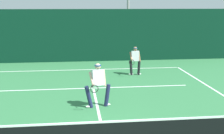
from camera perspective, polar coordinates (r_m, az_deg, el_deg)
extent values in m
cube|color=white|center=(18.33, -4.24, -0.47)|extent=(10.89, 0.10, 0.01)
cube|color=white|center=(14.32, -3.49, -3.91)|extent=(8.88, 0.10, 0.01)
cube|color=white|center=(11.11, -2.46, -8.56)|extent=(0.10, 6.40, 0.01)
cube|color=white|center=(7.79, -0.72, -10.11)|extent=(11.75, 0.03, 0.05)
cylinder|color=#1E234C|center=(11.76, -0.89, -5.24)|extent=(0.29, 0.20, 0.86)
cylinder|color=#1E234C|center=(11.58, -4.31, -5.54)|extent=(0.34, 0.21, 0.86)
ellipsoid|color=white|center=(11.87, -0.89, -6.98)|extent=(0.28, 0.16, 0.09)
ellipsoid|color=white|center=(11.70, -4.28, -7.30)|extent=(0.28, 0.16, 0.09)
cube|color=silver|center=(11.48, -2.62, -1.97)|extent=(0.49, 0.41, 0.62)
cylinder|color=beige|center=(11.55, -1.46, -2.02)|extent=(0.17, 0.13, 0.65)
cylinder|color=beige|center=(11.42, -3.79, -2.19)|extent=(0.21, 0.60, 0.45)
sphere|color=beige|center=(11.38, -2.64, 0.11)|extent=(0.23, 0.23, 0.23)
cylinder|color=#19478C|center=(11.38, -2.64, 0.31)|extent=(0.29, 0.29, 0.04)
cylinder|color=black|center=(11.23, -3.72, -3.61)|extent=(0.08, 0.26, 0.03)
torus|color=black|center=(10.92, -3.28, -4.06)|extent=(0.29, 0.08, 0.29)
cylinder|color=black|center=(16.93, 5.00, -0.15)|extent=(0.18, 0.15, 0.79)
cylinder|color=black|center=(16.86, 3.55, -0.18)|extent=(0.20, 0.15, 0.79)
ellipsoid|color=white|center=(17.00, 4.98, -1.30)|extent=(0.26, 0.12, 0.09)
ellipsoid|color=white|center=(16.93, 3.53, -1.33)|extent=(0.26, 0.12, 0.09)
cube|color=silver|center=(16.77, 4.31, 2.06)|extent=(0.41, 0.26, 0.56)
cylinder|color=#9E704C|center=(16.81, 5.07, 1.99)|extent=(0.19, 0.10, 0.61)
cylinder|color=#9E704C|center=(16.74, 3.55, 1.97)|extent=(0.11, 0.55, 0.42)
sphere|color=#9E704C|center=(16.71, 4.33, 3.40)|extent=(0.21, 0.21, 0.21)
cylinder|color=#19478C|center=(16.70, 4.33, 3.52)|extent=(0.23, 0.23, 0.04)
cylinder|color=black|center=(16.53, 3.49, 1.10)|extent=(0.04, 0.26, 0.03)
torus|color=black|center=(16.20, 3.66, 0.89)|extent=(0.29, 0.03, 0.29)
sphere|color=#D1E033|center=(9.51, 6.71, -12.01)|extent=(0.07, 0.07, 0.07)
cube|color=#093020|center=(20.76, -4.66, 5.83)|extent=(19.99, 0.12, 3.50)
cylinder|color=#9EA39E|center=(22.54, 3.01, 10.73)|extent=(0.18, 0.18, 6.98)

